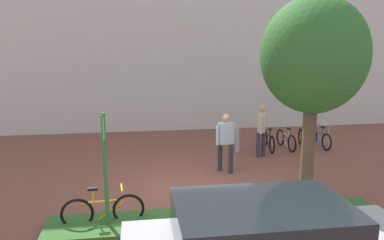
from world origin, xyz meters
TOP-DOWN VIEW (x-y plane):
  - ground_plane at (0.00, 0.00)m, footprint 60.00×60.00m
  - building_facade at (0.00, 7.58)m, footprint 28.00×1.20m
  - planter_strip at (0.32, -1.84)m, footprint 7.00×1.10m
  - tree_sidewalk at (2.26, -1.72)m, footprint 2.15×2.15m
  - parking_sign_post at (-1.94, -1.84)m, footprint 0.08×0.36m
  - bike_at_sign at (-2.04, -1.63)m, footprint 1.68×0.42m
  - bike_rack_cluster at (4.24, 3.50)m, footprint 2.66×1.61m
  - bollard_steel at (2.12, 3.33)m, footprint 0.16×0.16m
  - person_shirt_white at (1.21, 1.34)m, footprint 0.60×0.43m
  - person_casual_tan at (2.72, 2.67)m, footprint 0.37×0.57m

SIDE VIEW (x-z plane):
  - ground_plane at x=0.00m, z-range 0.00..0.00m
  - planter_strip at x=0.32m, z-range 0.00..0.16m
  - bike_rack_cluster at x=4.24m, z-range -0.07..0.76m
  - bike_at_sign at x=-2.04m, z-range -0.08..0.78m
  - bollard_steel at x=2.12m, z-range 0.00..0.90m
  - person_shirt_white at x=1.21m, z-range 0.12..1.84m
  - person_casual_tan at x=2.72m, z-range 0.12..1.84m
  - parking_sign_post at x=-1.94m, z-range 0.37..2.78m
  - tree_sidewalk at x=2.26m, z-range 1.10..5.74m
  - building_facade at x=0.00m, z-range 0.00..10.00m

